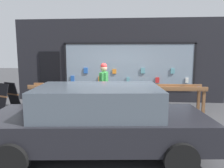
{
  "coord_description": "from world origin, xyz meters",
  "views": [
    {
      "loc": [
        0.57,
        -6.81,
        2.09
      ],
      "look_at": [
        -0.1,
        0.7,
        0.97
      ],
      "focal_mm": 35.0,
      "sensor_mm": 36.0,
      "label": 1
    }
  ],
  "objects_px": {
    "sandwich_board_sign": "(7,95)",
    "parked_car": "(98,119)",
    "person_browsing": "(104,84)",
    "small_dog": "(118,106)",
    "display_table_left": "(70,89)",
    "display_table_right": "(163,90)"
  },
  "relations": [
    {
      "from": "display_table_left",
      "to": "small_dog",
      "type": "relative_size",
      "value": 4.9
    },
    {
      "from": "person_browsing",
      "to": "small_dog",
      "type": "relative_size",
      "value": 2.91
    },
    {
      "from": "small_dog",
      "to": "parked_car",
      "type": "bearing_deg",
      "value": -162.23
    },
    {
      "from": "small_dog",
      "to": "display_table_left",
      "type": "bearing_deg",
      "value": 91.73
    },
    {
      "from": "small_dog",
      "to": "sandwich_board_sign",
      "type": "bearing_deg",
      "value": 104.24
    },
    {
      "from": "person_browsing",
      "to": "parked_car",
      "type": "xyz_separation_m",
      "value": [
        0.26,
        -2.93,
        -0.27
      ]
    },
    {
      "from": "sandwich_board_sign",
      "to": "parked_car",
      "type": "bearing_deg",
      "value": -18.03
    },
    {
      "from": "display_table_left",
      "to": "display_table_right",
      "type": "bearing_deg",
      "value": -0.0
    },
    {
      "from": "display_table_left",
      "to": "person_browsing",
      "type": "height_order",
      "value": "person_browsing"
    },
    {
      "from": "display_table_right",
      "to": "small_dog",
      "type": "relative_size",
      "value": 4.9
    },
    {
      "from": "small_dog",
      "to": "sandwich_board_sign",
      "type": "xyz_separation_m",
      "value": [
        -4.21,
        0.62,
        0.18
      ]
    },
    {
      "from": "display_table_right",
      "to": "parked_car",
      "type": "xyz_separation_m",
      "value": [
        -1.76,
        -3.49,
        -0.01
      ]
    },
    {
      "from": "display_table_right",
      "to": "sandwich_board_sign",
      "type": "relative_size",
      "value": 3.11
    },
    {
      "from": "display_table_right",
      "to": "parked_car",
      "type": "height_order",
      "value": "parked_car"
    },
    {
      "from": "sandwich_board_sign",
      "to": "parked_car",
      "type": "xyz_separation_m",
      "value": [
        3.98,
        -3.41,
        0.26
      ]
    },
    {
      "from": "small_dog",
      "to": "sandwich_board_sign",
      "type": "height_order",
      "value": "sandwich_board_sign"
    },
    {
      "from": "person_browsing",
      "to": "sandwich_board_sign",
      "type": "distance_m",
      "value": 3.79
    },
    {
      "from": "display_table_left",
      "to": "sandwich_board_sign",
      "type": "distance_m",
      "value": 2.4
    },
    {
      "from": "small_dog",
      "to": "parked_car",
      "type": "relative_size",
      "value": 0.13
    },
    {
      "from": "display_table_right",
      "to": "small_dog",
      "type": "height_order",
      "value": "display_table_right"
    },
    {
      "from": "parked_car",
      "to": "small_dog",
      "type": "bearing_deg",
      "value": 79.43
    },
    {
      "from": "display_table_left",
      "to": "display_table_right",
      "type": "distance_m",
      "value": 3.36
    }
  ]
}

